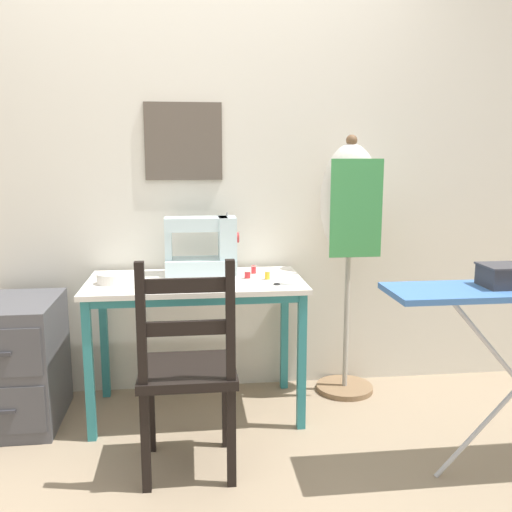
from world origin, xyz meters
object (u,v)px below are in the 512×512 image
at_px(thread_spool_near_machine, 247,275).
at_px(scissors, 284,284).
at_px(fabric_bowl, 112,278).
at_px(dress_form, 350,214).
at_px(filing_cabinet, 19,362).
at_px(wooden_chair, 188,372).
at_px(thread_spool_mid_table, 254,270).
at_px(sewing_machine, 205,247).
at_px(thread_spool_far_edge, 267,275).
at_px(storage_box, 509,276).

bearing_deg(thread_spool_near_machine, scissors, -44.87).
bearing_deg(fabric_bowl, dress_form, 9.06).
bearing_deg(thread_spool_near_machine, dress_form, 16.21).
bearing_deg(filing_cabinet, wooden_chair, -33.95).
distance_m(thread_spool_mid_table, wooden_chair, 0.82).
xyz_separation_m(sewing_machine, thread_spool_far_edge, (0.30, -0.19, -0.12)).
distance_m(fabric_bowl, thread_spool_mid_table, 0.73).
xyz_separation_m(wooden_chair, dress_form, (0.88, 0.74, 0.57)).
height_order(sewing_machine, scissors, sewing_machine).
bearing_deg(thread_spool_mid_table, scissors, -66.73).
height_order(thread_spool_far_edge, storage_box, storage_box).
bearing_deg(thread_spool_near_machine, thread_spool_mid_table, 68.13).
height_order(thread_spool_near_machine, wooden_chair, wooden_chair).
height_order(fabric_bowl, thread_spool_far_edge, fabric_bowl).
distance_m(thread_spool_mid_table, dress_form, 0.60).
bearing_deg(dress_form, wooden_chair, -140.24).
bearing_deg(storage_box, thread_spool_near_machine, 143.37).
xyz_separation_m(sewing_machine, storage_box, (1.18, -0.88, 0.00)).
distance_m(dress_form, storage_box, 0.99).
bearing_deg(thread_spool_far_edge, sewing_machine, 147.95).
distance_m(thread_spool_far_edge, filing_cabinet, 1.31).
relative_size(scissors, thread_spool_far_edge, 3.30).
relative_size(fabric_bowl, scissors, 0.99).
relative_size(fabric_bowl, wooden_chair, 0.16).
bearing_deg(storage_box, thread_spool_mid_table, 138.08).
bearing_deg(storage_box, fabric_bowl, 157.13).
bearing_deg(dress_form, thread_spool_far_edge, -156.91).
bearing_deg(wooden_chair, dress_form, 39.76).
bearing_deg(thread_spool_near_machine, thread_spool_far_edge, -20.78).
bearing_deg(scissors, dress_form, 38.36).
bearing_deg(thread_spool_near_machine, fabric_bowl, -177.31).
height_order(sewing_machine, dress_form, dress_form).
relative_size(scissors, storage_box, 0.68).
height_order(scissors, filing_cabinet, scissors).
relative_size(thread_spool_far_edge, wooden_chair, 0.05).
distance_m(fabric_bowl, thread_spool_far_edge, 0.77).
bearing_deg(fabric_bowl, storage_box, -22.87).
height_order(thread_spool_near_machine, storage_box, storage_box).
distance_m(sewing_machine, storage_box, 1.48).
distance_m(thread_spool_mid_table, storage_box, 1.26).
bearing_deg(thread_spool_mid_table, storage_box, -41.92).
xyz_separation_m(sewing_machine, dress_form, (0.78, 0.01, 0.16)).
distance_m(sewing_machine, wooden_chair, 0.83).
height_order(sewing_machine, fabric_bowl, sewing_machine).
bearing_deg(thread_spool_far_edge, storage_box, -38.08).
xyz_separation_m(thread_spool_far_edge, filing_cabinet, (-1.24, 0.03, -0.42)).
height_order(fabric_bowl, storage_box, storage_box).
xyz_separation_m(thread_spool_near_machine, thread_spool_far_edge, (0.10, -0.04, 0.00)).
height_order(thread_spool_near_machine, thread_spool_far_edge, thread_spool_far_edge).
bearing_deg(storage_box, dress_form, 114.25).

